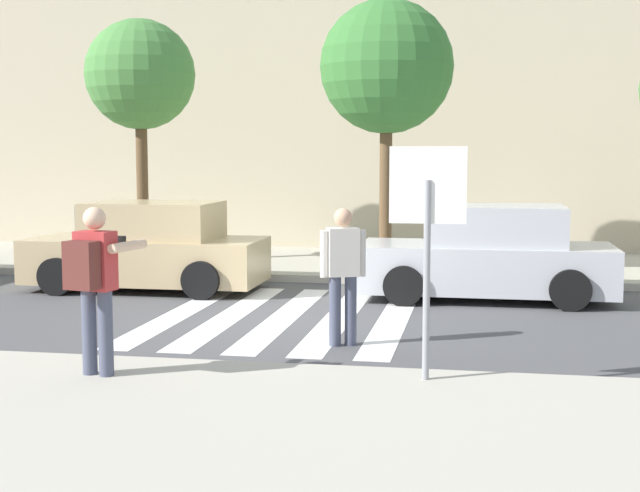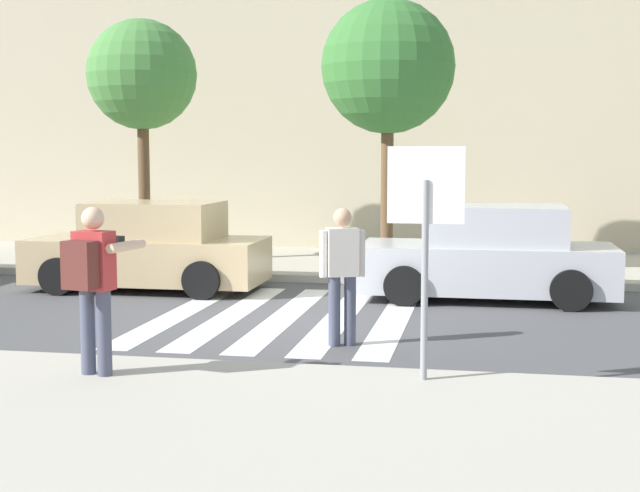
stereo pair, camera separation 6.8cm
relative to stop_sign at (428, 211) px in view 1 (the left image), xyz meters
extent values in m
plane|color=#4C4C4F|center=(-2.30, 3.62, -1.83)|extent=(120.00, 120.00, 0.00)
cube|color=#B2AD9E|center=(-2.30, -2.58, -1.76)|extent=(60.00, 6.00, 0.14)
cube|color=#B2AD9E|center=(-2.30, 9.62, -1.76)|extent=(60.00, 4.80, 0.14)
cube|color=beige|center=(-2.30, 14.02, 1.86)|extent=(56.00, 4.00, 7.38)
cube|color=silver|center=(-3.90, 3.82, -1.83)|extent=(0.44, 5.20, 0.01)
cube|color=silver|center=(-3.10, 3.82, -1.83)|extent=(0.44, 5.20, 0.01)
cube|color=silver|center=(-2.30, 3.82, -1.83)|extent=(0.44, 5.20, 0.01)
cube|color=silver|center=(-1.50, 3.82, -1.83)|extent=(0.44, 5.20, 0.01)
cube|color=silver|center=(-0.70, 3.82, -1.83)|extent=(0.44, 5.20, 0.01)
cylinder|color=gray|center=(0.00, -0.02, -0.69)|extent=(0.07, 0.07, 2.00)
cube|color=white|center=(0.00, 0.00, 0.26)|extent=(0.76, 0.03, 0.76)
cube|color=red|center=(0.00, 0.02, 0.26)|extent=(0.66, 0.02, 0.66)
cylinder|color=#474C60|center=(-3.41, -0.41, -1.25)|extent=(0.15, 0.15, 0.88)
cylinder|color=#474C60|center=(-3.21, -0.45, -1.25)|extent=(0.15, 0.15, 0.88)
cube|color=#B73333|center=(-3.31, -0.43, -0.51)|extent=(0.42, 0.31, 0.60)
sphere|color=beige|center=(-3.31, -0.43, -0.08)|extent=(0.23, 0.23, 0.23)
cylinder|color=beige|center=(-3.51, -0.17, -0.38)|extent=(0.21, 0.59, 0.10)
cylinder|color=beige|center=(-3.04, -0.26, -0.38)|extent=(0.21, 0.59, 0.10)
cube|color=black|center=(-3.24, -0.04, -0.35)|extent=(0.16, 0.13, 0.10)
cube|color=#5B2823|center=(-3.36, -0.66, -0.53)|extent=(0.35, 0.26, 0.48)
cylinder|color=#474C60|center=(-1.25, 1.99, -1.39)|extent=(0.15, 0.15, 0.88)
cylinder|color=#474C60|center=(-1.06, 2.06, -1.39)|extent=(0.15, 0.15, 0.88)
cube|color=silver|center=(-1.16, 2.03, -0.65)|extent=(0.44, 0.36, 0.60)
sphere|color=tan|center=(-1.16, 2.03, -0.22)|extent=(0.23, 0.23, 0.23)
cylinder|color=silver|center=(-1.38, 1.94, -0.67)|extent=(0.10, 0.10, 0.58)
cylinder|color=silver|center=(-0.93, 2.11, -0.67)|extent=(0.10, 0.10, 0.58)
cube|color=tan|center=(-5.25, 5.92, -1.30)|extent=(4.10, 1.70, 0.76)
cube|color=tan|center=(-5.10, 5.92, -0.60)|extent=(2.20, 1.56, 0.64)
cube|color=slate|center=(-6.17, 5.92, -0.60)|extent=(0.10, 1.50, 0.54)
cube|color=slate|center=(-4.13, 5.92, -0.60)|extent=(0.10, 1.50, 0.51)
cylinder|color=black|center=(-6.52, 5.07, -1.51)|extent=(0.64, 0.22, 0.64)
cylinder|color=black|center=(-6.52, 6.77, -1.51)|extent=(0.64, 0.22, 0.64)
cylinder|color=black|center=(-3.98, 5.07, -1.51)|extent=(0.64, 0.22, 0.64)
cylinder|color=black|center=(-3.98, 6.77, -1.51)|extent=(0.64, 0.22, 0.64)
cube|color=#B7BABF|center=(0.61, 5.92, -1.30)|extent=(4.10, 1.70, 0.76)
cube|color=#B7BABF|center=(0.76, 5.92, -0.60)|extent=(2.20, 1.56, 0.64)
cube|color=slate|center=(-0.31, 5.92, -0.60)|extent=(0.10, 1.50, 0.54)
cube|color=slate|center=(1.73, 5.92, -0.60)|extent=(0.10, 1.50, 0.51)
cylinder|color=black|center=(-0.66, 5.07, -1.51)|extent=(0.64, 0.22, 0.64)
cylinder|color=black|center=(-0.66, 6.77, -1.51)|extent=(0.64, 0.22, 0.64)
cylinder|color=black|center=(1.89, 5.07, -1.51)|extent=(0.64, 0.22, 0.64)
cylinder|color=black|center=(1.89, 6.77, -1.51)|extent=(0.64, 0.22, 0.64)
cylinder|color=brown|center=(-6.37, 8.65, -0.10)|extent=(0.24, 0.24, 3.18)
sphere|color=#47843D|center=(-6.37, 8.65, 2.16)|extent=(2.24, 2.24, 2.24)
cylinder|color=brown|center=(-1.28, 8.22, -0.13)|extent=(0.24, 0.24, 3.13)
sphere|color=#387533|center=(-1.28, 8.22, 2.20)|extent=(2.54, 2.54, 2.54)
camera|label=1|loc=(0.51, -8.82, 0.58)|focal=50.00mm
camera|label=2|loc=(0.58, -8.81, 0.58)|focal=50.00mm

